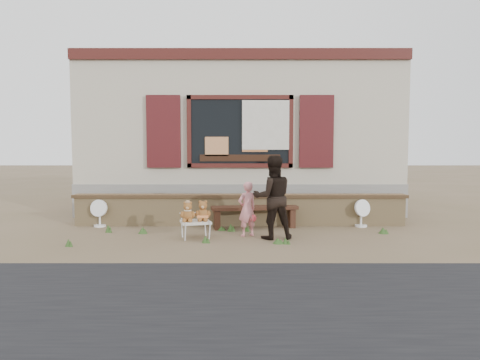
{
  "coord_description": "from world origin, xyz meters",
  "views": [
    {
      "loc": [
        0.0,
        -7.54,
        1.57
      ],
      "look_at": [
        0.0,
        0.6,
        1.0
      ],
      "focal_mm": 30.0,
      "sensor_mm": 36.0,
      "label": 1
    }
  ],
  "objects_px": {
    "adult": "(273,197)",
    "teddy_bear_left": "(188,211)",
    "child": "(247,209)",
    "bench": "(254,212)",
    "teddy_bear_right": "(203,210)",
    "folding_chair": "(196,223)"
  },
  "relations": [
    {
      "from": "bench",
      "to": "adult",
      "type": "height_order",
      "value": "adult"
    },
    {
      "from": "teddy_bear_right",
      "to": "child",
      "type": "bearing_deg",
      "value": -5.43
    },
    {
      "from": "teddy_bear_left",
      "to": "child",
      "type": "relative_size",
      "value": 0.36
    },
    {
      "from": "folding_chair",
      "to": "teddy_bear_left",
      "type": "bearing_deg",
      "value": 180.0
    },
    {
      "from": "teddy_bear_right",
      "to": "adult",
      "type": "relative_size",
      "value": 0.25
    },
    {
      "from": "child",
      "to": "folding_chair",
      "type": "bearing_deg",
      "value": -18.36
    },
    {
      "from": "teddy_bear_left",
      "to": "teddy_bear_right",
      "type": "xyz_separation_m",
      "value": [
        0.27,
        0.08,
        0.01
      ]
    },
    {
      "from": "adult",
      "to": "bench",
      "type": "bearing_deg",
      "value": -83.22
    },
    {
      "from": "folding_chair",
      "to": "bench",
      "type": "bearing_deg",
      "value": 25.5
    },
    {
      "from": "teddy_bear_left",
      "to": "bench",
      "type": "bearing_deg",
      "value": 23.36
    },
    {
      "from": "teddy_bear_right",
      "to": "adult",
      "type": "distance_m",
      "value": 1.29
    },
    {
      "from": "bench",
      "to": "child",
      "type": "distance_m",
      "value": 0.83
    },
    {
      "from": "bench",
      "to": "folding_chair",
      "type": "xyz_separation_m",
      "value": [
        -1.11,
        -0.99,
        -0.04
      ]
    },
    {
      "from": "bench",
      "to": "folding_chair",
      "type": "relative_size",
      "value": 2.91
    },
    {
      "from": "teddy_bear_left",
      "to": "adult",
      "type": "bearing_deg",
      "value": -15.71
    },
    {
      "from": "adult",
      "to": "child",
      "type": "bearing_deg",
      "value": -34.57
    },
    {
      "from": "folding_chair",
      "to": "child",
      "type": "distance_m",
      "value": 0.99
    },
    {
      "from": "folding_chair",
      "to": "teddy_bear_left",
      "type": "height_order",
      "value": "teddy_bear_left"
    },
    {
      "from": "adult",
      "to": "teddy_bear_left",
      "type": "bearing_deg",
      "value": -8.53
    },
    {
      "from": "teddy_bear_left",
      "to": "adult",
      "type": "xyz_separation_m",
      "value": [
        1.53,
        0.02,
        0.25
      ]
    },
    {
      "from": "bench",
      "to": "adult",
      "type": "distance_m",
      "value": 1.14
    },
    {
      "from": "bench",
      "to": "teddy_bear_right",
      "type": "relative_size",
      "value": 4.79
    }
  ]
}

